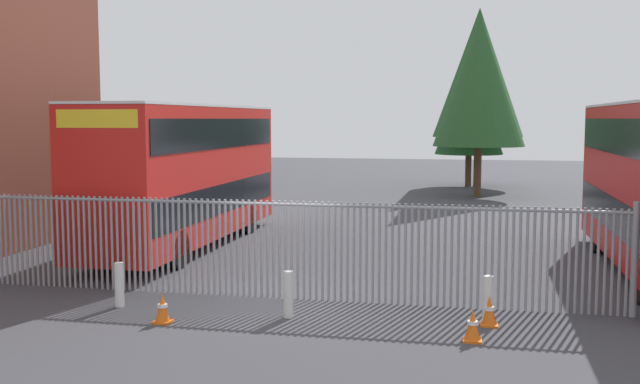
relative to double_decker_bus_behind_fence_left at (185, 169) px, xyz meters
name	(u,v)px	position (x,y,z in m)	size (l,w,h in m)	color
ground_plane	(345,241)	(4.71, 2.08, -2.42)	(100.00, 100.00, 0.00)	#3D3D42
palisade_fence	(252,245)	(4.01, -5.92, -1.24)	(16.20, 0.14, 2.35)	gray
double_decker_bus_behind_fence_left	(185,169)	(0.00, 0.00, 0.00)	(2.54, 10.81, 4.42)	red
bollard_near_left	(119,285)	(1.49, -7.34, -1.95)	(0.20, 0.20, 0.95)	silver
bollard_center_front	(288,294)	(5.23, -7.41, -1.95)	(0.20, 0.20, 0.95)	silver
bollard_near_right	(488,300)	(9.15, -7.04, -1.95)	(0.20, 0.20, 0.95)	silver
traffic_cone_by_gate	(489,311)	(9.19, -7.19, -2.13)	(0.34, 0.34, 0.59)	orange
traffic_cone_mid_forecourt	(473,326)	(8.88, -8.28, -2.13)	(0.34, 0.34, 0.59)	orange
traffic_cone_near_kerb	(162,308)	(2.91, -8.32, -2.13)	(0.34, 0.34, 0.59)	orange
tree_tall_back	(470,106)	(8.42, 22.81, 2.33)	(3.98, 3.98, 7.60)	#4C3823
tree_short_side	(479,73)	(8.90, 22.89, 4.25)	(5.24, 5.24, 10.42)	#4C3823
tree_mid_row	(480,81)	(8.96, 16.96, 3.48)	(4.63, 4.63, 9.22)	#4C3823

